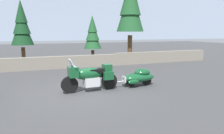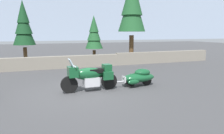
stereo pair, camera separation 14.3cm
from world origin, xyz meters
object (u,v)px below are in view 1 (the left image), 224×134
touring_motorcycle (90,76)px  pine_tree_secondary (22,25)px  car_shaped_trailer (139,77)px  pine_tree_tall (130,2)px  pine_tree_far_right (92,34)px

touring_motorcycle → pine_tree_secondary: 8.68m
touring_motorcycle → car_shaped_trailer: 2.23m
pine_tree_tall → pine_tree_secondary: (-7.72, 1.07, -1.78)m
touring_motorcycle → car_shaped_trailer: (2.22, 0.03, -0.21)m
touring_motorcycle → pine_tree_far_right: 7.65m
touring_motorcycle → pine_tree_tall: bearing=53.2°
pine_tree_secondary → pine_tree_tall: bearing=-7.9°
pine_tree_tall → pine_tree_secondary: size_ratio=1.63×
car_shaped_trailer → touring_motorcycle: bearing=-179.3°
car_shaped_trailer → pine_tree_tall: (2.95, 6.89, 4.21)m
car_shaped_trailer → pine_tree_secondary: 9.60m
touring_motorcycle → pine_tree_far_right: (2.23, 7.14, 1.62)m
pine_tree_tall → pine_tree_secondary: 8.00m
touring_motorcycle → car_shaped_trailer: size_ratio=1.05×
pine_tree_tall → pine_tree_secondary: pine_tree_tall is taller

